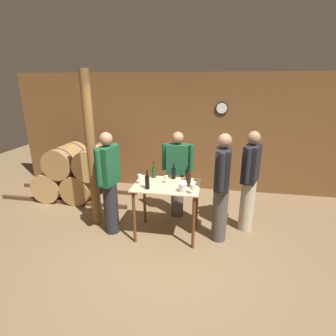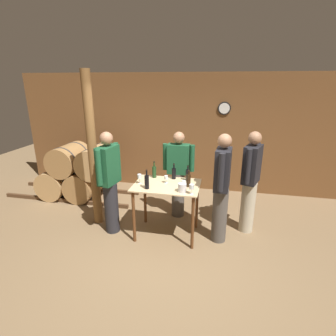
% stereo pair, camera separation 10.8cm
% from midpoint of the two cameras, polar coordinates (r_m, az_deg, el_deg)
% --- Properties ---
extents(ground_plane, '(14.00, 14.00, 0.00)m').
position_cam_midpoint_polar(ground_plane, '(4.29, 0.32, -17.40)').
color(ground_plane, brown).
extents(back_wall, '(8.40, 0.08, 2.70)m').
position_cam_midpoint_polar(back_wall, '(6.17, 5.24, 7.51)').
color(back_wall, brown).
rests_on(back_wall, ground_plane).
extents(barrel_rack, '(2.91, 0.88, 1.21)m').
position_cam_midpoint_polar(barrel_rack, '(6.14, -18.63, -0.83)').
color(barrel_rack, '#4C331E').
rests_on(barrel_rack, ground_plane).
extents(tasting_table, '(1.06, 0.75, 0.92)m').
position_cam_midpoint_polar(tasting_table, '(4.31, 0.45, -5.78)').
color(tasting_table, '#D1B284').
rests_on(tasting_table, ground_plane).
extents(wooden_post, '(0.16, 0.16, 2.70)m').
position_cam_midpoint_polar(wooden_post, '(4.68, -15.49, 3.39)').
color(wooden_post, brown).
rests_on(wooden_post, ground_plane).
extents(wine_bottle_far_left, '(0.07, 0.07, 0.29)m').
position_cam_midpoint_polar(wine_bottle_far_left, '(4.52, -2.33, -0.77)').
color(wine_bottle_far_left, '#193819').
rests_on(wine_bottle_far_left, tasting_table).
extents(wine_bottle_left, '(0.07, 0.07, 0.31)m').
position_cam_midpoint_polar(wine_bottle_left, '(4.06, -3.88, -2.95)').
color(wine_bottle_left, black).
rests_on(wine_bottle_left, tasting_table).
extents(wine_bottle_center, '(0.07, 0.07, 0.27)m').
position_cam_midpoint_polar(wine_bottle_center, '(4.46, 1.97, -1.10)').
color(wine_bottle_center, black).
rests_on(wine_bottle_center, tasting_table).
extents(wine_bottle_right, '(0.07, 0.07, 0.27)m').
position_cam_midpoint_polar(wine_bottle_right, '(4.39, 5.03, -1.49)').
color(wine_bottle_right, black).
rests_on(wine_bottle_right, tasting_table).
extents(wine_bottle_far_right, '(0.07, 0.07, 0.27)m').
position_cam_midpoint_polar(wine_bottle_far_right, '(4.15, 5.21, -2.65)').
color(wine_bottle_far_right, black).
rests_on(wine_bottle_far_right, tasting_table).
extents(wine_glass_near_left, '(0.07, 0.07, 0.16)m').
position_cam_midpoint_polar(wine_glass_near_left, '(4.26, -5.51, -1.89)').
color(wine_glass_near_left, silver).
rests_on(wine_glass_near_left, tasting_table).
extents(wine_glass_near_center, '(0.06, 0.06, 0.13)m').
position_cam_midpoint_polar(wine_glass_near_center, '(4.28, 0.32, -2.14)').
color(wine_glass_near_center, silver).
rests_on(wine_glass_near_center, tasting_table).
extents(wine_glass_near_right, '(0.07, 0.07, 0.12)m').
position_cam_midpoint_polar(wine_glass_near_right, '(4.08, 4.19, -3.25)').
color(wine_glass_near_right, silver).
rests_on(wine_glass_near_right, tasting_table).
extents(wine_glass_far_side, '(0.07, 0.07, 0.15)m').
position_cam_midpoint_polar(wine_glass_far_side, '(3.87, 5.95, -4.14)').
color(wine_glass_far_side, silver).
rests_on(wine_glass_far_side, tasting_table).
extents(ice_bucket, '(0.13, 0.13, 0.13)m').
position_cam_midpoint_polar(ice_bucket, '(3.96, 3.89, -4.29)').
color(ice_bucket, silver).
rests_on(ice_bucket, tasting_table).
extents(person_host, '(0.25, 0.59, 1.78)m').
position_cam_midpoint_polar(person_host, '(4.17, 12.29, -4.04)').
color(person_host, '#4C4742').
rests_on(person_host, ground_plane).
extents(person_visitor_with_scarf, '(0.29, 0.58, 1.76)m').
position_cam_midpoint_polar(person_visitor_with_scarf, '(4.43, -11.95, -2.83)').
color(person_visitor_with_scarf, '#232328').
rests_on(person_visitor_with_scarf, ground_plane).
extents(person_visitor_bearded, '(0.34, 0.56, 1.76)m').
position_cam_midpoint_polar(person_visitor_bearded, '(4.58, 18.13, -2.64)').
color(person_visitor_bearded, '#B7AD93').
rests_on(person_visitor_bearded, ground_plane).
extents(person_visitor_near_door, '(0.59, 0.24, 1.65)m').
position_cam_midpoint_polar(person_visitor_near_door, '(4.90, 2.89, -1.11)').
color(person_visitor_near_door, '#4C4742').
rests_on(person_visitor_near_door, ground_plane).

